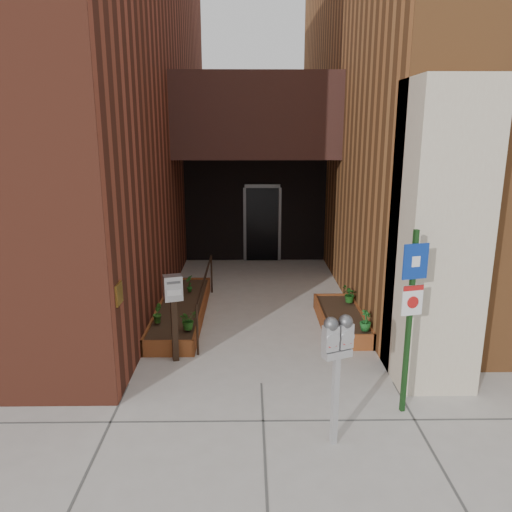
{
  "coord_description": "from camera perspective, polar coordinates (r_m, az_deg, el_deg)",
  "views": [
    {
      "loc": [
        -0.17,
        -6.79,
        3.74
      ],
      "look_at": [
        -0.05,
        1.8,
        1.52
      ],
      "focal_mm": 35.0,
      "sensor_mm": 36.0,
      "label": 1
    }
  ],
  "objects": [
    {
      "name": "parking_meter",
      "position": [
        5.95,
        9.28,
        -10.14
      ],
      "size": [
        0.38,
        0.26,
        1.65
      ],
      "color": "#B8B8BB",
      "rests_on": "ground"
    },
    {
      "name": "shrub_right_a",
      "position": [
        8.95,
        12.42,
        -7.2
      ],
      "size": [
        0.29,
        0.29,
        0.37
      ],
      "primitive_type": "imported",
      "rotation": [
        0.0,
        0.0,
        0.88
      ],
      "color": "#1A5C20",
      "rests_on": "planter_right"
    },
    {
      "name": "shrub_left_a",
      "position": [
        8.88,
        -7.76,
        -7.21
      ],
      "size": [
        0.45,
        0.45,
        0.35
      ],
      "primitive_type": "imported",
      "rotation": [
        0.0,
        0.0,
        0.84
      ],
      "color": "#235C1A",
      "rests_on": "planter_left"
    },
    {
      "name": "shrub_right_c",
      "position": [
        10.27,
        10.64,
        -4.34
      ],
      "size": [
        0.43,
        0.43,
        0.34
      ],
      "primitive_type": "imported",
      "rotation": [
        0.0,
        0.0,
        4.07
      ],
      "color": "#1B5618",
      "rests_on": "planter_right"
    },
    {
      "name": "shrub_left_b",
      "position": [
        9.27,
        -11.24,
        -6.42
      ],
      "size": [
        0.22,
        0.22,
        0.35
      ],
      "primitive_type": "imported",
      "rotation": [
        0.0,
        0.0,
        1.69
      ],
      "color": "#275A19",
      "rests_on": "planter_left"
    },
    {
      "name": "shrub_left_d",
      "position": [
        10.84,
        -7.64,
        -3.13
      ],
      "size": [
        0.25,
        0.25,
        0.36
      ],
      "primitive_type": "imported",
      "rotation": [
        0.0,
        0.0,
        5.05
      ],
      "color": "#1C5F1B",
      "rests_on": "planter_left"
    },
    {
      "name": "shrub_left_c",
      "position": [
        10.56,
        -9.42,
        -3.63
      ],
      "size": [
        0.29,
        0.29,
        0.39
      ],
      "primitive_type": "imported",
      "rotation": [
        0.0,
        0.0,
        3.61
      ],
      "color": "#1E611B",
      "rests_on": "planter_left"
    },
    {
      "name": "sign_post",
      "position": [
        6.72,
        17.32,
        -5.24
      ],
      "size": [
        0.34,
        0.12,
        2.51
      ],
      "color": "#163A15",
      "rests_on": "ground"
    },
    {
      "name": "planter_right",
      "position": [
        9.85,
        9.72,
        -7.22
      ],
      "size": [
        0.8,
        2.2,
        0.3
      ],
      "color": "brown",
      "rests_on": "ground"
    },
    {
      "name": "architecture",
      "position": [
        13.74,
        -0.88,
        19.65
      ],
      "size": [
        20.0,
        14.6,
        10.0
      ],
      "color": "maroon",
      "rests_on": "ground"
    },
    {
      "name": "planter_left",
      "position": [
        10.24,
        -8.52,
        -6.3
      ],
      "size": [
        0.9,
        3.6,
        0.3
      ],
      "color": "brown",
      "rests_on": "ground"
    },
    {
      "name": "handrail",
      "position": [
        9.94,
        -5.83,
        -3.12
      ],
      "size": [
        0.04,
        3.34,
        0.9
      ],
      "color": "black",
      "rests_on": "ground"
    },
    {
      "name": "payment_dropbox",
      "position": [
        8.14,
        -9.43,
        -4.97
      ],
      "size": [
        0.34,
        0.29,
        1.46
      ],
      "color": "black",
      "rests_on": "ground"
    },
    {
      "name": "ground",
      "position": [
        7.75,
        0.6,
        -14.35
      ],
      "size": [
        80.0,
        80.0,
        0.0
      ],
      "primitive_type": "plane",
      "color": "#9E9991",
      "rests_on": "ground"
    },
    {
      "name": "shrub_right_b",
      "position": [
        10.27,
        10.65,
        -4.44
      ],
      "size": [
        0.2,
        0.2,
        0.31
      ],
      "primitive_type": "imported",
      "rotation": [
        0.0,
        0.0,
        2.86
      ],
      "color": "#1B5719",
      "rests_on": "planter_right"
    }
  ]
}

